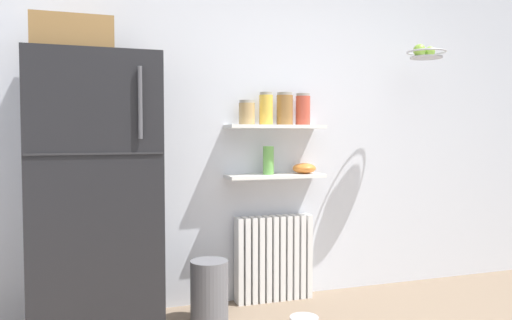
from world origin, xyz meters
TOP-DOWN VIEW (x-y plane):
  - back_wall at (0.00, 2.05)m, footprint 7.04×0.10m
  - refrigerator at (-1.25, 1.68)m, footprint 0.74×0.66m
  - radiator at (-0.01, 1.92)m, footprint 0.57×0.12m
  - wall_shelf_lower at (-0.01, 1.89)m, footprint 0.71×0.22m
  - wall_shelf_upper at (-0.01, 1.89)m, footprint 0.71×0.22m
  - storage_jar_0 at (-0.22, 1.89)m, footprint 0.11×0.11m
  - storage_jar_1 at (-0.08, 1.89)m, footprint 0.10×0.10m
  - storage_jar_2 at (0.07, 1.89)m, footprint 0.12×0.12m
  - storage_jar_3 at (0.21, 1.89)m, footprint 0.11×0.11m
  - vase at (-0.06, 1.89)m, footprint 0.08×0.08m
  - shelf_bowl at (0.22, 1.89)m, footprint 0.17×0.17m
  - trash_bin at (-0.56, 1.65)m, footprint 0.25×0.25m
  - hanging_fruit_basket at (1.07, 1.64)m, footprint 0.28×0.28m

SIDE VIEW (x-z plane):
  - trash_bin at x=-0.56m, z-range 0.00..0.40m
  - radiator at x=-0.01m, z-range 0.00..0.62m
  - refrigerator at x=-1.25m, z-range -0.05..1.83m
  - wall_shelf_lower at x=-0.01m, z-range 0.90..0.93m
  - shelf_bowl at x=0.22m, z-range 0.93..1.01m
  - vase at x=-0.06m, z-range 0.93..1.13m
  - wall_shelf_upper at x=-0.01m, z-range 1.26..1.29m
  - back_wall at x=0.00m, z-range 0.00..2.60m
  - storage_jar_0 at x=-0.22m, z-range 1.28..1.45m
  - storage_jar_3 at x=0.21m, z-range 1.28..1.51m
  - storage_jar_1 at x=-0.08m, z-range 1.28..1.51m
  - storage_jar_2 at x=0.07m, z-range 1.28..1.52m
  - hanging_fruit_basket at x=1.07m, z-range 1.77..1.87m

